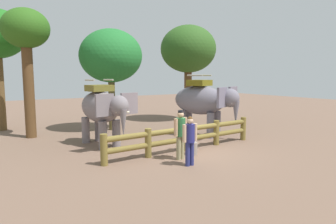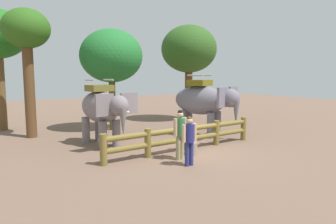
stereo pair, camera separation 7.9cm
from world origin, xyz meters
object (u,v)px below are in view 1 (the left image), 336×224
(log_fence, at_px, (185,135))
(tree_far_left, at_px, (111,56))
(tree_back_center, at_px, (188,50))
(tourist_man_in_blue, at_px, (180,131))
(feed_bucket, at_px, (192,148))
(tourist_woman_in_black, at_px, (190,137))
(tree_far_right, at_px, (26,35))
(elephant_center, at_px, (203,102))
(elephant_near_left, at_px, (102,109))

(log_fence, xyz_separation_m, tree_far_left, (-0.63, 5.86, 3.32))
(tree_far_left, height_order, tree_back_center, tree_back_center)
(tourist_man_in_blue, bearing_deg, log_fence, 46.72)
(tree_far_left, distance_m, feed_bucket, 7.49)
(tourist_woman_in_black, distance_m, tourist_man_in_blue, 0.79)
(tree_far_right, bearing_deg, elephant_center, -29.09)
(elephant_near_left, bearing_deg, tree_far_right, 123.64)
(tourist_man_in_blue, distance_m, tree_back_center, 10.03)
(log_fence, relative_size, feed_bucket, 15.15)
(tree_back_center, distance_m, tree_far_right, 9.58)
(elephant_near_left, xyz_separation_m, tourist_woman_in_black, (1.35, -4.26, -0.62))
(elephant_center, xyz_separation_m, tree_far_left, (-3.14, 3.87, 2.26))
(tree_far_left, xyz_separation_m, feed_bucket, (0.51, -6.49, -3.70))
(tourist_man_in_blue, relative_size, tree_far_left, 0.32)
(feed_bucket, bearing_deg, tree_far_left, 94.48)
(elephant_center, relative_size, tree_back_center, 0.58)
(tree_back_center, bearing_deg, elephant_near_left, -151.69)
(tourist_man_in_blue, xyz_separation_m, tree_back_center, (5.76, 7.40, 3.54))
(tree_back_center, bearing_deg, log_fence, -127.02)
(tree_back_center, xyz_separation_m, feed_bucket, (-5.01, -7.11, -4.31))
(tourist_man_in_blue, bearing_deg, tree_back_center, 52.13)
(tree_far_right, bearing_deg, tourist_man_in_blue, -61.20)
(elephant_near_left, relative_size, tourist_man_in_blue, 1.89)
(elephant_near_left, relative_size, elephant_center, 0.93)
(elephant_near_left, xyz_separation_m, tree_far_right, (-2.29, 3.43, 3.20))
(log_fence, relative_size, elephant_center, 1.99)
(tree_back_center, bearing_deg, elephant_center, -117.86)
(tourist_woman_in_black, bearing_deg, elephant_near_left, 107.63)
(tree_far_left, distance_m, tree_far_right, 4.13)
(elephant_center, height_order, tree_far_right, tree_far_right)
(log_fence, distance_m, tree_far_right, 8.66)
(log_fence, relative_size, tourist_woman_in_black, 4.32)
(elephant_near_left, relative_size, tree_back_center, 0.54)
(tree_far_right, xyz_separation_m, feed_bucket, (4.56, -6.62, -4.53))
(log_fence, bearing_deg, tourist_woman_in_black, -121.49)
(tourist_man_in_blue, bearing_deg, feed_bucket, 21.53)
(tourist_man_in_blue, height_order, tree_back_center, tree_back_center)
(tree_far_left, height_order, feed_bucket, tree_far_left)
(tree_far_left, bearing_deg, log_fence, -83.86)
(elephant_center, distance_m, tree_far_right, 8.79)
(tourist_woman_in_black, xyz_separation_m, tree_back_center, (5.92, 8.17, 3.60))
(tourist_man_in_blue, distance_m, feed_bucket, 1.12)
(elephant_center, xyz_separation_m, tree_back_center, (2.37, 4.49, 2.88))
(tourist_woman_in_black, bearing_deg, feed_bucket, 49.30)
(tourist_woman_in_black, height_order, tourist_man_in_blue, tourist_man_in_blue)
(tree_far_left, bearing_deg, tourist_woman_in_black, -93.10)
(tourist_woman_in_black, distance_m, tree_back_center, 10.72)
(tourist_woman_in_black, height_order, feed_bucket, tourist_woman_in_black)
(tree_back_center, relative_size, tree_far_right, 1.02)
(tree_far_left, bearing_deg, tourist_man_in_blue, -92.05)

